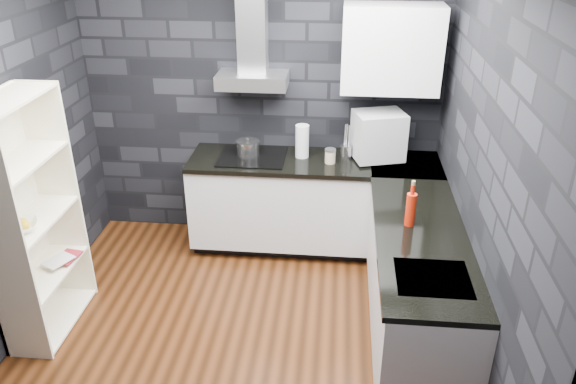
# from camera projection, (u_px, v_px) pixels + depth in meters

# --- Properties ---
(ground) EXTENTS (3.20, 3.20, 0.00)m
(ground) POSITION_uv_depth(u_px,v_px,m) (236.00, 336.00, 4.21)
(ground) COLOR #45220E
(wall_back) EXTENTS (3.20, 0.05, 2.70)m
(wall_back) POSITION_uv_depth(u_px,v_px,m) (262.00, 97.00, 5.05)
(wall_back) COLOR black
(wall_back) RESTS_ON ground
(wall_front) EXTENTS (3.20, 0.05, 2.70)m
(wall_front) POSITION_uv_depth(u_px,v_px,m) (146.00, 347.00, 2.16)
(wall_front) COLOR black
(wall_front) RESTS_ON ground
(wall_right) EXTENTS (0.05, 3.20, 2.70)m
(wall_right) POSITION_uv_depth(u_px,v_px,m) (486.00, 183.00, 3.46)
(wall_right) COLOR black
(wall_right) RESTS_ON ground
(toekick_back) EXTENTS (2.18, 0.50, 0.10)m
(toekick_back) POSITION_uv_depth(u_px,v_px,m) (313.00, 240.00, 5.34)
(toekick_back) COLOR black
(toekick_back) RESTS_ON ground
(toekick_right) EXTENTS (0.50, 1.78, 0.10)m
(toekick_right) POSITION_uv_depth(u_px,v_px,m) (416.00, 333.00, 4.16)
(toekick_right) COLOR black
(toekick_right) RESTS_ON ground
(counter_back_cab) EXTENTS (2.20, 0.60, 0.76)m
(counter_back_cab) POSITION_uv_depth(u_px,v_px,m) (313.00, 202.00, 5.11)
(counter_back_cab) COLOR silver
(counter_back_cab) RESTS_ON ground
(counter_right_cab) EXTENTS (0.60, 1.80, 0.76)m
(counter_right_cab) POSITION_uv_depth(u_px,v_px,m) (417.00, 285.00, 3.97)
(counter_right_cab) COLOR silver
(counter_right_cab) RESTS_ON ground
(counter_back_top) EXTENTS (2.20, 0.62, 0.04)m
(counter_back_top) POSITION_uv_depth(u_px,v_px,m) (314.00, 162.00, 4.92)
(counter_back_top) COLOR black
(counter_back_top) RESTS_ON counter_back_cab
(counter_right_top) EXTENTS (0.62, 1.80, 0.04)m
(counter_right_top) POSITION_uv_depth(u_px,v_px,m) (421.00, 237.00, 3.79)
(counter_right_top) COLOR black
(counter_right_top) RESTS_ON counter_right_cab
(counter_corner_top) EXTENTS (0.62, 0.62, 0.04)m
(counter_corner_top) POSITION_uv_depth(u_px,v_px,m) (406.00, 165.00, 4.86)
(counter_corner_top) COLOR black
(counter_corner_top) RESTS_ON counter_right_cab
(hood_body) EXTENTS (0.60, 0.34, 0.12)m
(hood_body) POSITION_uv_depth(u_px,v_px,m) (252.00, 80.00, 4.79)
(hood_body) COLOR silver
(hood_body) RESTS_ON wall_back
(hood_chimney) EXTENTS (0.24, 0.20, 0.90)m
(hood_chimney) POSITION_uv_depth(u_px,v_px,m) (252.00, 17.00, 4.62)
(hood_chimney) COLOR silver
(hood_chimney) RESTS_ON hood_body
(upper_cabinet) EXTENTS (0.80, 0.35, 0.70)m
(upper_cabinet) POSITION_uv_depth(u_px,v_px,m) (391.00, 49.00, 4.55)
(upper_cabinet) COLOR white
(upper_cabinet) RESTS_ON wall_back
(cooktop) EXTENTS (0.58, 0.50, 0.01)m
(cooktop) POSITION_uv_depth(u_px,v_px,m) (252.00, 157.00, 4.96)
(cooktop) COLOR black
(cooktop) RESTS_ON counter_back_top
(sink_rim) EXTENTS (0.44, 0.40, 0.01)m
(sink_rim) POSITION_uv_depth(u_px,v_px,m) (433.00, 278.00, 3.34)
(sink_rim) COLOR silver
(sink_rim) RESTS_ON counter_right_top
(pot) EXTENTS (0.25, 0.25, 0.12)m
(pot) POSITION_uv_depth(u_px,v_px,m) (248.00, 149.00, 4.96)
(pot) COLOR #B7B7BC
(pot) RESTS_ON cooktop
(glass_vase) EXTENTS (0.16, 0.16, 0.29)m
(glass_vase) POSITION_uv_depth(u_px,v_px,m) (302.00, 141.00, 4.92)
(glass_vase) COLOR silver
(glass_vase) RESTS_ON counter_back_top
(storage_jar) EXTENTS (0.12, 0.12, 0.11)m
(storage_jar) POSITION_uv_depth(u_px,v_px,m) (330.00, 157.00, 4.84)
(storage_jar) COLOR tan
(storage_jar) RESTS_ON counter_back_top
(utensil_crock) EXTENTS (0.10, 0.10, 0.13)m
(utensil_crock) POSITION_uv_depth(u_px,v_px,m) (346.00, 152.00, 4.91)
(utensil_crock) COLOR #B7B7BC
(utensil_crock) RESTS_ON counter_back_top
(appliance_garage) EXTENTS (0.49, 0.43, 0.41)m
(appliance_garage) POSITION_uv_depth(u_px,v_px,m) (378.00, 135.00, 4.82)
(appliance_garage) COLOR #B6B9BD
(appliance_garage) RESTS_ON counter_back_top
(red_bottle) EXTENTS (0.08, 0.08, 0.24)m
(red_bottle) POSITION_uv_depth(u_px,v_px,m) (411.00, 210.00, 3.85)
(red_bottle) COLOR #B5200A
(red_bottle) RESTS_ON counter_right_top
(bookshelf) EXTENTS (0.53, 0.86, 1.80)m
(bookshelf) POSITION_uv_depth(u_px,v_px,m) (33.00, 221.00, 3.95)
(bookshelf) COLOR white
(bookshelf) RESTS_ON ground
(fruit_bowl) EXTENTS (0.31, 0.31, 0.06)m
(fruit_bowl) POSITION_uv_depth(u_px,v_px,m) (21.00, 227.00, 3.80)
(fruit_bowl) COLOR white
(fruit_bowl) RESTS_ON bookshelf
(book_red) EXTENTS (0.16, 0.05, 0.21)m
(book_red) POSITION_uv_depth(u_px,v_px,m) (56.00, 246.00, 4.27)
(book_red) COLOR maroon
(book_red) RESTS_ON bookshelf
(book_second) EXTENTS (0.14, 0.08, 0.21)m
(book_second) POSITION_uv_depth(u_px,v_px,m) (49.00, 247.00, 4.21)
(book_second) COLOR #B2B2B2
(book_second) RESTS_ON bookshelf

